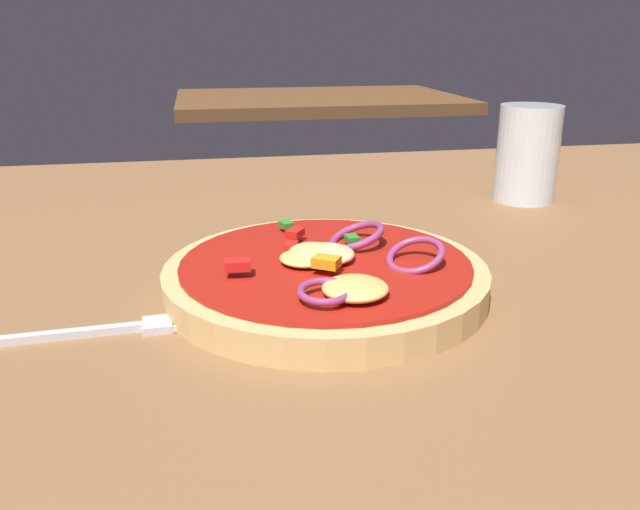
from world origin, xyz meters
name	(u,v)px	position (x,y,z in m)	size (l,w,h in m)	color
dining_table	(404,315)	(0.00, 0.00, 0.02)	(1.28, 1.04, 0.03)	brown
pizza	(326,275)	(-0.05, 0.02, 0.04)	(0.23, 0.23, 0.04)	tan
fork	(92,332)	(-0.20, -0.02, 0.03)	(0.19, 0.02, 0.01)	silver
beer_glass	(527,159)	(0.21, 0.23, 0.07)	(0.06, 0.06, 0.10)	silver
background_table	(317,101)	(0.20, 1.39, 0.02)	(0.77, 0.54, 0.03)	brown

